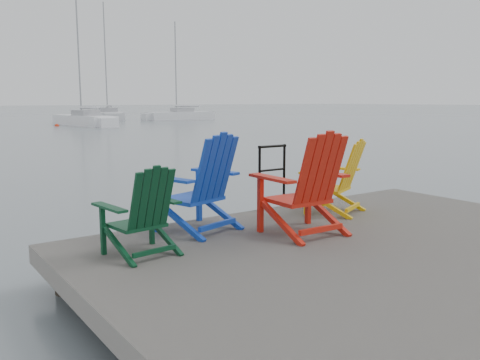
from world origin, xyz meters
TOP-DOWN VIEW (x-y plane):
  - ground at (0.00, 0.00)m, footprint 400.00×400.00m
  - dock at (0.00, 0.00)m, footprint 6.00×5.00m
  - handrail at (0.25, 2.45)m, footprint 0.48×0.04m
  - chair_green at (-2.15, 1.47)m, footprint 0.77×0.72m
  - chair_blue at (-1.20, 1.96)m, footprint 1.05×1.00m
  - chair_red at (-0.31, 1.14)m, footprint 0.94×0.87m
  - chair_yellow at (0.81, 1.73)m, footprint 0.96×0.92m
  - sailboat_near at (9.15, 37.57)m, footprint 2.89×7.97m
  - sailboat_mid at (15.63, 49.39)m, footprint 4.58×9.30m
  - sailboat_far at (21.27, 43.93)m, footprint 7.35×2.53m
  - buoy_a at (8.46, 17.58)m, footprint 0.31×0.31m
  - buoy_c at (7.06, 37.75)m, footprint 0.36×0.36m

SIDE VIEW (x-z plane):
  - ground at x=0.00m, z-range 0.00..0.00m
  - buoy_a at x=8.46m, z-range -0.16..0.16m
  - buoy_c at x=7.06m, z-range -0.18..0.18m
  - dock at x=0.00m, z-range -0.35..1.05m
  - sailboat_mid at x=15.63m, z-range -5.82..6.53m
  - sailboat_near at x=9.15m, z-range -5.06..5.77m
  - sailboat_far at x=21.27m, z-range -4.70..5.41m
  - chair_green at x=-2.15m, z-range 0.50..1.39m
  - chair_yellow at x=0.81m, z-range 0.50..1.49m
  - handrail at x=0.25m, z-range 0.59..1.49m
  - chair_blue at x=-1.20m, z-range 0.50..1.63m
  - chair_red at x=-0.31m, z-range 0.50..1.66m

